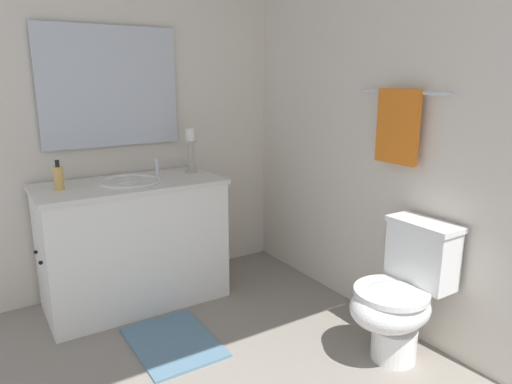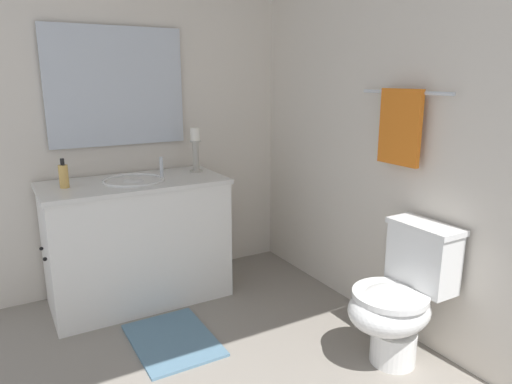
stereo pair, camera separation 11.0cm
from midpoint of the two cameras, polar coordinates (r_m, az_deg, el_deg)
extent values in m
cube|color=gray|center=(2.65, -8.18, -20.56)|extent=(2.45, 2.43, 0.02)
cube|color=silver|center=(2.90, 13.56, 8.45)|extent=(2.45, 0.04, 2.45)
cube|color=silver|center=(3.35, -17.74, 8.88)|extent=(0.04, 2.43, 2.45)
cube|color=white|center=(3.21, -15.78, -6.33)|extent=(0.55, 1.14, 0.80)
cube|color=silver|center=(3.09, -16.29, 0.91)|extent=(0.58, 1.17, 0.03)
sphere|color=black|center=(3.19, -26.43, -6.66)|extent=(0.02, 0.02, 0.02)
sphere|color=black|center=(3.01, -25.98, -7.85)|extent=(0.02, 0.02, 0.02)
ellipsoid|color=white|center=(3.10, -16.24, 0.29)|extent=(0.38, 0.30, 0.11)
torus|color=white|center=(3.09, -16.31, 1.25)|extent=(0.40, 0.40, 0.02)
cylinder|color=silver|center=(3.13, -13.07, 2.86)|extent=(0.02, 0.02, 0.14)
cube|color=silver|center=(3.29, -18.44, 12.17)|extent=(0.02, 0.92, 0.78)
cylinder|color=#B7B2A5|center=(3.31, -8.90, 2.51)|extent=(0.09, 0.09, 0.01)
cylinder|color=#B7B2A5|center=(3.29, -8.96, 4.22)|extent=(0.04, 0.04, 0.21)
cylinder|color=#B7B2A5|center=(3.28, -9.04, 6.15)|extent=(0.08, 0.08, 0.01)
cylinder|color=white|center=(3.27, -9.07, 7.00)|extent=(0.06, 0.06, 0.09)
cylinder|color=#E5B259|center=(3.01, -24.11, 1.55)|extent=(0.06, 0.06, 0.14)
cylinder|color=black|center=(3.00, -24.28, 3.23)|extent=(0.02, 0.02, 0.04)
cylinder|color=white|center=(2.72, 15.44, -17.50)|extent=(0.24, 0.24, 0.18)
ellipsoid|color=white|center=(2.57, 15.01, -13.49)|extent=(0.38, 0.46, 0.24)
cylinder|color=white|center=(2.54, 15.13, -11.88)|extent=(0.39, 0.39, 0.03)
cube|color=white|center=(2.63, 18.63, -7.39)|extent=(0.36, 0.17, 0.32)
cube|color=white|center=(2.57, 18.93, -3.75)|extent=(0.38, 0.19, 0.03)
cylinder|color=silver|center=(2.69, 16.44, 11.72)|extent=(0.62, 0.02, 0.02)
cube|color=orange|center=(2.69, 15.91, 7.75)|extent=(0.28, 0.03, 0.41)
cube|color=slate|center=(2.84, -11.34, -17.67)|extent=(0.60, 0.44, 0.02)
camera|label=1|loc=(0.06, -91.23, -0.30)|focal=32.47mm
camera|label=2|loc=(0.06, 88.77, 0.30)|focal=32.47mm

